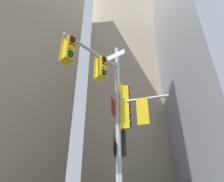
% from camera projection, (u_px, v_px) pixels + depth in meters
% --- Properties ---
extents(building_mid_block, '(17.38, 17.38, 54.63)m').
position_uv_depth(building_mid_block, '(136.00, 61.00, 41.04)').
color(building_mid_block, tan).
rests_on(building_mid_block, ground).
extents(signal_pole_assembly, '(4.13, 3.11, 8.52)m').
position_uv_depth(signal_pole_assembly, '(116.00, 108.00, 7.41)').
color(signal_pole_assembly, '#B2B2B5').
rests_on(signal_pole_assembly, ground).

